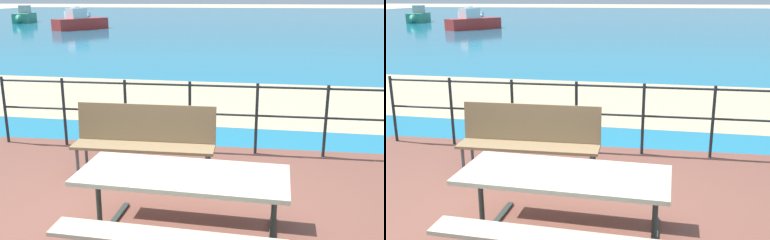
% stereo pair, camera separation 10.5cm
% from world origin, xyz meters
% --- Properties ---
extents(ground_plane, '(240.00, 240.00, 0.00)m').
position_xyz_m(ground_plane, '(0.00, 0.00, 0.00)').
color(ground_plane, beige).
extents(patio_paving, '(6.40, 5.20, 0.06)m').
position_xyz_m(patio_paving, '(0.00, 0.00, 0.03)').
color(patio_paving, brown).
rests_on(patio_paving, ground).
extents(sea_water, '(90.00, 90.00, 0.01)m').
position_xyz_m(sea_water, '(0.00, 40.00, 0.01)').
color(sea_water, teal).
rests_on(sea_water, ground).
extents(beach_strip, '(54.11, 6.13, 0.01)m').
position_xyz_m(beach_strip, '(0.00, 5.97, 0.01)').
color(beach_strip, tan).
rests_on(beach_strip, ground).
extents(picnic_table, '(1.94, 1.60, 0.76)m').
position_xyz_m(picnic_table, '(0.32, -0.32, 0.66)').
color(picnic_table, '#BCAD93').
rests_on(picnic_table, patio_paving).
extents(park_bench, '(1.79, 0.42, 0.95)m').
position_xyz_m(park_bench, '(-0.42, 1.27, 0.62)').
color(park_bench, '#8C704C').
rests_on(park_bench, patio_paving).
extents(railing_fence, '(5.94, 0.04, 1.06)m').
position_xyz_m(railing_fence, '(0.00, 2.36, 0.71)').
color(railing_fence, '#1E2328').
rests_on(railing_fence, patio_paving).
extents(boat_near, '(2.03, 4.28, 1.48)m').
position_xyz_m(boat_near, '(-19.36, 33.74, 0.51)').
color(boat_near, '#338466').
rests_on(boat_near, sea_water).
extents(boat_mid, '(4.46, 4.48, 1.17)m').
position_xyz_m(boat_mid, '(-18.23, 43.07, 0.39)').
color(boat_mid, silver).
rests_on(boat_mid, sea_water).
extents(boat_far, '(3.15, 4.40, 1.47)m').
position_xyz_m(boat_far, '(-11.22, 26.57, 0.52)').
color(boat_far, red).
rests_on(boat_far, sea_water).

